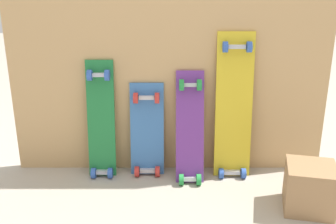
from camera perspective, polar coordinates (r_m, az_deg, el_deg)
ground_plane at (r=2.76m, az=-0.01°, el=-8.23°), size 12.00×12.00×0.00m
plywood_wall_panel at (r=2.54m, az=-0.01°, el=10.97°), size 2.02×0.04×1.82m
skateboard_green at (r=2.64m, az=-9.51°, el=-1.69°), size 0.17×0.18×0.81m
skateboard_blue at (r=2.64m, az=-3.12°, el=-3.10°), size 0.22×0.16×0.66m
skateboard_purple at (r=2.57m, az=2.88°, el=-2.81°), size 0.18×0.27×0.75m
skateboard_yellow at (r=2.61m, az=8.95°, el=0.13°), size 0.23×0.18×0.98m
wooden_crate at (r=2.44m, az=18.94°, el=-9.90°), size 0.31×0.31×0.26m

